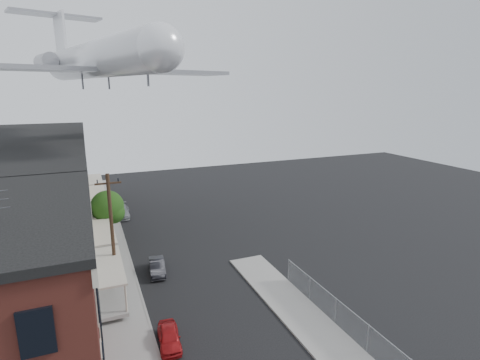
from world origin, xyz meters
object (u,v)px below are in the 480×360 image
object	(u,v)px
utility_pole	(112,231)
car_mid	(157,267)
car_far	(121,211)
car_near	(169,337)
street_tree	(109,208)
airplane	(95,59)

from	to	relation	value
utility_pole	car_mid	bearing A→B (deg)	22.92
car_mid	car_far	xyz separation A→B (m)	(-1.30, 15.87, 0.07)
car_mid	car_near	bearing A→B (deg)	-89.74
car_far	street_tree	bearing A→B (deg)	-100.77
airplane	street_tree	bearing A→B (deg)	-90.61
car_mid	car_far	distance (m)	15.92
utility_pole	airplane	size ratio (longest dim) A/B	0.32
car_far	car_mid	bearing A→B (deg)	-83.14
street_tree	car_far	bearing A→B (deg)	77.04
car_mid	car_far	size ratio (longest dim) A/B	0.78
utility_pole	car_far	xyz separation A→B (m)	(2.02, 17.27, -4.04)
utility_pole	car_far	bearing A→B (deg)	83.33
car_far	airplane	bearing A→B (deg)	-103.51
car_near	car_far	size ratio (longest dim) A/B	0.71
street_tree	car_far	size ratio (longest dim) A/B	1.19
street_tree	car_near	distance (m)	18.15
car_near	utility_pole	bearing A→B (deg)	112.18
airplane	car_mid	bearing A→B (deg)	-73.29
car_near	car_far	xyz separation A→B (m)	(-0.29, 25.15, 0.10)
street_tree	car_near	world-z (taller)	street_tree
car_mid	car_far	bearing A→B (deg)	101.09
car_mid	airplane	distance (m)	19.83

